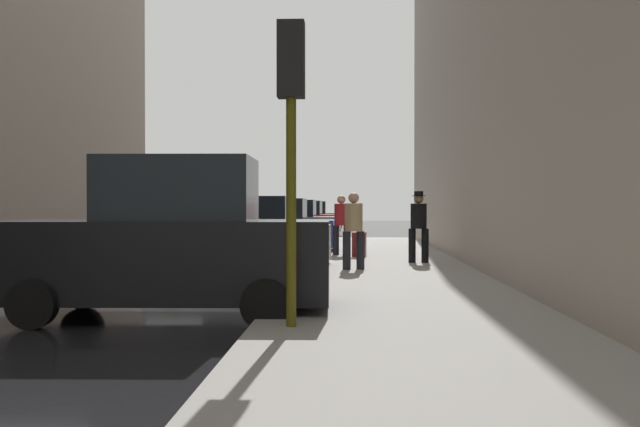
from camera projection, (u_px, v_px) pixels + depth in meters
The scene contains 14 objects.
ground_plane at pixel (36, 301), 11.76m from camera, with size 120.00×120.00×0.00m, color black.
sidewalk at pixel (400, 298), 11.50m from camera, with size 4.00×40.00×0.15m, color gray.
parked_black_suv at pixel (168, 244), 9.98m from camera, with size 4.65×2.16×2.25m.
parked_silver_sedan at pixel (243, 236), 16.83m from camera, with size 4.23×2.12×1.79m.
parked_blue_sedan at pixel (271, 228), 22.70m from camera, with size 4.25×2.15×1.79m.
parked_gray_coupe at pixel (288, 223), 28.91m from camera, with size 4.26×2.17×1.79m.
parked_red_hatchback at pixel (299, 220), 35.06m from camera, with size 4.27×2.19×1.79m.
parked_dark_green_sedan at pixel (307, 218), 41.24m from camera, with size 4.24×2.13×1.79m.
fire_hydrant at pixel (320, 249), 17.51m from camera, with size 0.42×0.22×0.70m.
traffic_light at pixel (291, 106), 8.40m from camera, with size 0.32×0.32×3.60m.
pedestrian_in_red_jacket at pixel (341, 222), 20.51m from camera, with size 0.53×0.48×1.71m.
pedestrian_in_tan_coat at pixel (354, 227), 15.83m from camera, with size 0.53×0.50×1.71m.
pedestrian_with_fedora at pixel (419, 223), 17.71m from camera, with size 0.51×0.42×1.78m.
rolling_suitcase at pixel (359, 244), 19.83m from camera, with size 0.41×0.59×1.04m.
Camera 1 is at (5.20, -11.53, 1.59)m, focal length 40.00 mm.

